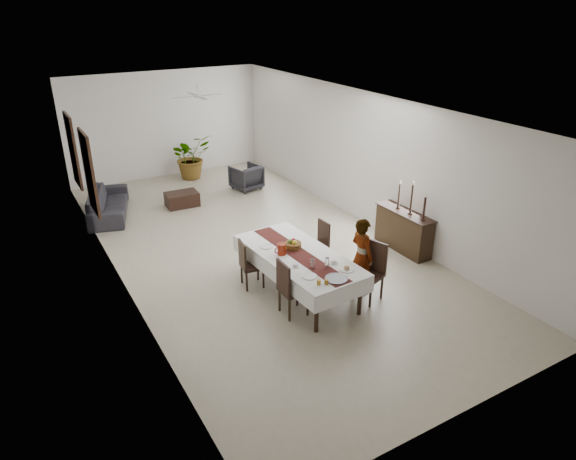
{
  "coord_description": "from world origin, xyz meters",
  "views": [
    {
      "loc": [
        -4.61,
        -9.41,
        5.16
      ],
      "look_at": [
        -0.07,
        -1.6,
        1.05
      ],
      "focal_mm": 32.0,
      "sensor_mm": 36.0,
      "label": 1
    }
  ],
  "objects": [
    {
      "name": "chair_right_near_seat",
      "position": [
        0.8,
        -3.05,
        0.49
      ],
      "size": [
        0.6,
        0.6,
        0.05
      ],
      "primitive_type": "cube",
      "rotation": [
        0.0,
        0.0,
        1.9
      ],
      "color": "black",
      "rests_on": "chair_right_near_leg_fl"
    },
    {
      "name": "table_runner",
      "position": [
        -0.18,
        -2.19,
        0.82
      ],
      "size": [
        0.53,
        2.7,
        0.0
      ],
      "primitive_type": "cube",
      "rotation": [
        0.0,
        0.0,
        0.06
      ],
      "color": "#591E19",
      "rests_on": "tablecloth_top"
    },
    {
      "name": "chair_right_far_leg_fr",
      "position": [
        0.88,
        -1.25,
        0.2
      ],
      "size": [
        0.04,
        0.04,
        0.4
      ],
      "primitive_type": "cylinder",
      "rotation": [
        0.0,
        0.0,
        0.04
      ],
      "color": "black",
      "rests_on": "floor"
    },
    {
      "name": "candlestick_far_base",
      "position": [
        2.78,
        -1.54,
        0.92
      ],
      "size": [
        0.1,
        0.1,
        0.03
      ],
      "primitive_type": "cylinder",
      "color": "black",
      "rests_on": "sideboard_top"
    },
    {
      "name": "chair_left_near_leg_br",
      "position": [
        -0.45,
        -2.95,
        0.22
      ],
      "size": [
        0.05,
        0.05,
        0.44
      ],
      "primitive_type": "cylinder",
      "rotation": [
        0.0,
        0.0,
        -0.02
      ],
      "color": "black",
      "rests_on": "floor"
    },
    {
      "name": "wall_back",
      "position": [
        0.0,
        6.0,
        1.6
      ],
      "size": [
        6.0,
        0.02,
        3.2
      ],
      "primitive_type": "cube",
      "color": "silver",
      "rests_on": "floor"
    },
    {
      "name": "wall_front",
      "position": [
        0.0,
        -6.0,
        1.6
      ],
      "size": [
        6.0,
        0.02,
        3.2
      ],
      "primitive_type": "cube",
      "color": "silver",
      "rests_on": "floor"
    },
    {
      "name": "chair_right_near_leg_bl",
      "position": [
        0.68,
        -3.29,
        0.23
      ],
      "size": [
        0.06,
        0.06,
        0.47
      ],
      "primitive_type": "cylinder",
      "rotation": [
        0.0,
        0.0,
        0.33
      ],
      "color": "black",
      "rests_on": "floor"
    },
    {
      "name": "chair_left_far_leg_bl",
      "position": [
        -0.64,
        -1.39,
        0.2
      ],
      "size": [
        0.05,
        0.05,
        0.41
      ],
      "primitive_type": "cylinder",
      "rotation": [
        0.0,
        0.0,
        -0.15
      ],
      "color": "black",
      "rests_on": "floor"
    },
    {
      "name": "plate_near_left",
      "position": [
        -0.46,
        -3.01,
        0.83
      ],
      "size": [
        0.26,
        0.26,
        0.02
      ],
      "primitive_type": "cylinder",
      "color": "white",
      "rests_on": "tablecloth_top"
    },
    {
      "name": "fruit_red",
      "position": [
        -0.11,
        -1.89,
        0.95
      ],
      "size": [
        0.1,
        0.1,
        0.1
      ],
      "primitive_type": "sphere",
      "color": "maroon",
      "rests_on": "fruit_basket"
    },
    {
      "name": "teacup_left",
      "position": [
        -0.48,
        -2.58,
        0.85
      ],
      "size": [
        0.1,
        0.1,
        0.06
      ],
      "primitive_type": "cylinder",
      "color": "silver",
      "rests_on": "saucer_left"
    },
    {
      "name": "chair_right_far_leg_fl",
      "position": [
        0.89,
        -1.58,
        0.2
      ],
      "size": [
        0.04,
        0.04,
        0.4
      ],
      "primitive_type": "cylinder",
      "rotation": [
        0.0,
        0.0,
        0.04
      ],
      "color": "black",
      "rests_on": "floor"
    },
    {
      "name": "table_leg_fr",
      "position": [
        0.36,
        -3.38,
        0.38
      ],
      "size": [
        0.08,
        0.08,
        0.75
      ],
      "primitive_type": "cylinder",
      "rotation": [
        0.0,
        0.0,
        0.06
      ],
      "color": "black",
      "rests_on": "floor"
    },
    {
      "name": "fruit_green",
      "position": [
        -0.19,
        -1.89,
        0.95
      ],
      "size": [
        0.09,
        0.09,
        0.09
      ],
      "primitive_type": "sphere",
      "color": "#4E7222",
      "rests_on": "fruit_basket"
    },
    {
      "name": "candlestick_far_shaft",
      "position": [
        2.78,
        -1.54,
        1.2
      ],
      "size": [
        0.05,
        0.05,
        0.53
      ],
      "primitive_type": "cylinder",
      "color": "black",
      "rests_on": "candlestick_far_base"
    },
    {
      "name": "candlestick_near_base",
      "position": [
        2.78,
        -2.32,
        0.92
      ],
      "size": [
        0.1,
        0.1,
        0.03
      ],
      "primitive_type": "cylinder",
      "color": "black",
      "rests_on": "sideboard_top"
    },
    {
      "name": "potted_plant",
      "position": [
        0.5,
        5.35,
        0.68
      ],
      "size": [
        1.43,
        1.3,
        1.35
      ],
      "primitive_type": "imported",
      "rotation": [
        0.0,
        0.0,
        0.23
      ],
      "color": "#286327",
      "rests_on": "floor"
    },
    {
      "name": "tablecloth_drape_far",
      "position": [
        -0.26,
        -0.81,
        0.65
      ],
      "size": [
        1.27,
        0.08,
        0.32
      ],
      "primitive_type": "cube",
      "rotation": [
        0.0,
        0.0,
        0.06
      ],
      "color": "silver",
      "rests_on": "dining_table_top"
    },
    {
      "name": "woman",
      "position": [
        0.87,
        -2.74,
        0.75
      ],
      "size": [
        0.38,
        0.56,
        1.5
      ],
      "primitive_type": "imported",
      "rotation": [
        0.0,
        0.0,
        1.61
      ],
      "color": "#919499",
      "rests_on": "floor"
    },
    {
      "name": "chair_left_far_seat",
      "position": [
        -0.83,
        -1.53,
        0.43
      ],
      "size": [
        0.47,
        0.47,
        0.05
      ],
      "primitive_type": "cube",
      "rotation": [
        0.0,
        0.0,
        -1.72
      ],
      "color": "black",
      "rests_on": "chair_left_far_leg_fl"
    },
    {
      "name": "table_leg_fl",
      "position": [
        -0.58,
        -3.44,
        0.38
      ],
      "size": [
        0.08,
        0.08,
        0.75
      ],
      "primitive_type": "cylinder",
      "rotation": [
        0.0,
        0.0,
        0.06
      ],
      "color": "black",
      "rests_on": "floor"
    },
    {
      "name": "red_pitcher",
      "position": [
        -0.46,
        -2.04,
        0.92
      ],
      "size": [
        0.17,
        0.17,
        0.21
      ],
      "primitive_type": "cylinder",
      "rotation": [
        0.0,
        0.0,
        0.06
      ],
      "color": "maroon",
      "rests_on": "tablecloth_top"
    },
    {
      "name": "chair_left_near_leg_fr",
      "position": [
        -0.82,
        -2.94,
        0.22
      ],
      "size": [
        0.05,
        0.05,
        0.44
      ],
      "primitive_type": "cylinder",
      "rotation": [
        0.0,
        0.0,
        -0.02
      ],
      "color": "black",
      "rests_on": "floor"
    },
    {
      "name": "chair_left_near_leg_fl",
      "position": [
        -0.81,
        -2.57,
        0.22
      ],
      "size": [
        0.05,
        0.05,
        0.44
      ],
      "primitive_type": "cylinder",
      "rotation": [
        0.0,
        0.0,
        -0.02
      ],
      "color": "black",
      "rests_on": "floor"
    },
    {
      "name": "ceiling",
      "position": [
        0.0,
        0.0,
        3.2
      ],
      "size": [
        6.0,
        12.0,
        0.02
      ],
      "primitive_type": "cube",
      "color": "white",
      "rests_on": "wall_back"
    },
    {
      "name": "table_leg_bl",
      "position": [
        -0.72,
        -0.99,
        0.38
      ],
      "size": [
        0.08,
        0.08,
        0.75
      ],
      "primitive_type": "cylinder",
      "rotation": [
        0.0,
        0.0,
        0.06
      ],
      "color": "black",
      "rests_on": "floor"
    },
    {
      "name": "sideboard_top",
      "position": [
        2.78,
        -1.79,
        0.89
      ],
      "size": [
        0.43,
        1.52,
        0.03
      ],
      "primitive_type": "cube",
      "color": "black",
      "rests_on": "sideboard_body"
    },
    {
      "name": "serving_tray",
      "position": [
        -0.12,
        -3.31,
        0.83
      ],
      "size": [
        0.39,
        0.39,
        0.02
      ],
      "primitive_type": "cylinder",
      "color": "#444449",
      "rests_on": "tablecloth_top"
    },
    {
      "name": "fruit_yellow",
      "position": [
        -0.14,
        -1.97,
        0.95
      ],
      "size": [
        0.09,
        0.09,
        0.09
      ],
      "primitive_type": "sphere",
      "color": "yellow",
      "rests_on": "fruit_basket"
    },
    {
      "name": "fruit_basket",
      "position": [
        -0.14,
        -1.92,
        0.87
      ],
      "size": [
        0.32,
        0.32,
        0.11
      ],
      "primitive_type": "cylinder",
      "color": "brown",
      "rests_on": "tablecloth_top"
    },
    {
      "name": "candlestick_far_candle",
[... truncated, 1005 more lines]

